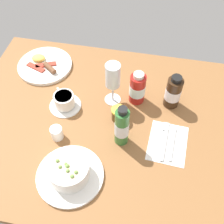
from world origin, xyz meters
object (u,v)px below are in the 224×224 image
at_px(coffee_cup, 64,101).
at_px(breakfast_plate, 45,65).
at_px(sauce_bottle_red, 137,88).
at_px(porridge_bowl, 69,172).
at_px(sauce_bottle_brown, 173,92).
at_px(jam_jar, 118,114).
at_px(cutlery_setting, 168,142).
at_px(sauce_bottle_green, 122,127).
at_px(creamer_jug, 57,133).
at_px(wine_glass, 113,77).

height_order(coffee_cup, breakfast_plate, coffee_cup).
relative_size(coffee_cup, sauce_bottle_red, 0.87).
bearing_deg(porridge_bowl, sauce_bottle_brown, 51.07).
xyz_separation_m(coffee_cup, jam_jar, (0.22, -0.02, 0.00)).
height_order(cutlery_setting, sauce_bottle_green, sauce_bottle_green).
xyz_separation_m(creamer_jug, sauce_bottle_green, (0.23, 0.03, 0.06)).
bearing_deg(sauce_bottle_green, sauce_bottle_brown, 51.58).
height_order(porridge_bowl, jam_jar, porridge_bowl).
xyz_separation_m(cutlery_setting, sauce_bottle_brown, (-0.00, 0.18, 0.07)).
relative_size(sauce_bottle_green, breakfast_plate, 0.77).
distance_m(porridge_bowl, cutlery_setting, 0.37).
xyz_separation_m(coffee_cup, sauce_bottle_brown, (0.41, 0.09, 0.04)).
distance_m(creamer_jug, wine_glass, 0.29).
bearing_deg(sauce_bottle_green, cutlery_setting, 8.11).
xyz_separation_m(jam_jar, breakfast_plate, (-0.37, 0.22, -0.02)).
height_order(coffee_cup, wine_glass, wine_glass).
relative_size(jam_jar, sauce_bottle_red, 0.40).
height_order(porridge_bowl, sauce_bottle_brown, sauce_bottle_brown).
xyz_separation_m(cutlery_setting, jam_jar, (-0.20, 0.07, 0.03)).
bearing_deg(cutlery_setting, sauce_bottle_red, 128.25).
relative_size(creamer_jug, sauce_bottle_red, 0.39).
height_order(creamer_jug, sauce_bottle_brown, sauce_bottle_brown).
bearing_deg(creamer_jug, jam_jar, 31.35).
relative_size(coffee_cup, sauce_bottle_green, 0.68).
bearing_deg(coffee_cup, sauce_bottle_green, -25.05).
bearing_deg(creamer_jug, sauce_bottle_brown, 30.97).
relative_size(cutlery_setting, wine_glass, 0.97).
height_order(creamer_jug, wine_glass, wine_glass).
distance_m(cutlery_setting, coffee_cup, 0.42).
xyz_separation_m(porridge_bowl, breakfast_plate, (-0.26, 0.49, -0.03)).
height_order(porridge_bowl, breakfast_plate, porridge_bowl).
distance_m(cutlery_setting, breakfast_plate, 0.64).
bearing_deg(wine_glass, creamer_jug, -127.50).
distance_m(wine_glass, sauce_bottle_green, 0.20).
height_order(wine_glass, sauce_bottle_red, wine_glass).
relative_size(cutlery_setting, sauce_bottle_brown, 1.21).
bearing_deg(sauce_bottle_brown, breakfast_plate, 169.11).
distance_m(creamer_jug, sauce_bottle_brown, 0.46).
bearing_deg(coffee_cup, creamer_jug, -84.19).
distance_m(creamer_jug, sauce_bottle_red, 0.35).
bearing_deg(wine_glass, sauce_bottle_brown, 5.69).
bearing_deg(jam_jar, cutlery_setting, -19.53).
bearing_deg(breakfast_plate, sauce_bottle_brown, -10.89).
relative_size(coffee_cup, sauce_bottle_brown, 0.84).
distance_m(coffee_cup, creamer_jug, 0.15).
relative_size(porridge_bowl, breakfast_plate, 0.93).
height_order(cutlery_setting, sauce_bottle_red, sauce_bottle_red).
relative_size(porridge_bowl, creamer_jug, 3.96).
distance_m(wine_glass, jam_jar, 0.14).
bearing_deg(sauce_bottle_green, porridge_bowl, -129.54).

